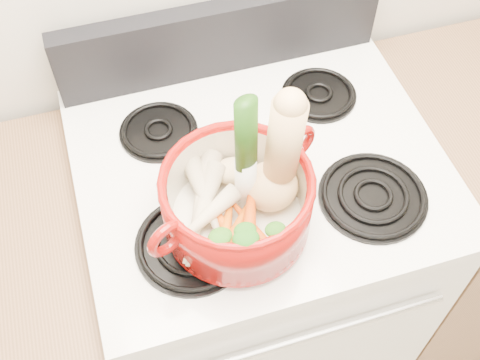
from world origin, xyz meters
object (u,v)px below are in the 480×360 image
object	(u,v)px
stove_body	(255,268)
dutch_oven	(237,202)
leek	(246,156)
squash	(278,157)

from	to	relation	value
stove_body	dutch_oven	bearing A→B (deg)	-123.41
dutch_oven	leek	distance (m)	0.11
stove_body	squash	size ratio (longest dim) A/B	3.47
leek	stove_body	bearing A→B (deg)	36.72
stove_body	dutch_oven	world-z (taller)	dutch_oven
leek	dutch_oven	bearing A→B (deg)	-162.27
dutch_oven	squash	distance (m)	0.12
squash	leek	xyz separation A→B (m)	(-0.06, 0.01, 0.01)
stove_body	dutch_oven	distance (m)	0.60
dutch_oven	leek	bearing A→B (deg)	16.52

